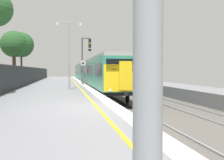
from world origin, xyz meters
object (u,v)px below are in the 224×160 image
Objects in this scene: commuter_train_at_platform at (92,72)px; signal_gantry at (85,55)px; speed_limit_sign at (83,69)px; background_tree_centre at (22,46)px; background_tree_back at (13,45)px; platform_lamp_mid at (69,49)px.

signal_gantry reaches higher than commuter_train_at_platform.
speed_limit_sign is 18.32m from background_tree_centre.
commuter_train_at_platform is 11.05m from background_tree_back.
signal_gantry is 0.86× the size of background_tree_back.
background_tree_back is (-7.95, 1.99, 1.19)m from signal_gantry.
background_tree_back is at bearing -85.89° from background_tree_centre.
commuter_train_at_platform is at bearing 78.93° from speed_limit_sign.
platform_lamp_mid is 22.94m from background_tree_centre.
speed_limit_sign is at bearing -31.27° from background_tree_back.
signal_gantry is 8.74m from platform_lamp_mid.
commuter_train_at_platform reaches higher than speed_limit_sign.
background_tree_back is (-9.43, -4.83, 3.14)m from commuter_train_at_platform.
commuter_train_at_platform is at bearing 77.67° from platform_lamp_mid.
signal_gantry is 3.08m from speed_limit_sign.
platform_lamp_mid is at bearing -72.48° from background_tree_centre.
background_tree_centre reaches higher than platform_lamp_mid.
platform_lamp_mid is at bearing -102.33° from commuter_train_at_platform.
signal_gantry is (-1.48, -6.82, 1.95)m from commuter_train_at_platform.
commuter_train_at_platform is at bearing -32.10° from background_tree_centre.
platform_lamp_mid is (-1.51, -5.92, 1.54)m from speed_limit_sign.
speed_limit_sign is (-1.85, -9.44, 0.36)m from commuter_train_at_platform.
commuter_train_at_platform is 8.02× the size of signal_gantry.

